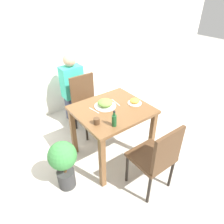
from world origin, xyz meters
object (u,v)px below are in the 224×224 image
object	(u,v)px
person_figure	(73,89)
drink_cup	(97,121)
sauce_bottle	(114,120)
chair_near	(157,156)
chair_far	(87,101)
potted_plant_left	(63,161)
side_plate	(135,101)
food_plate	(105,104)

from	to	relation	value
person_figure	drink_cup	bearing A→B (deg)	-105.02
drink_cup	sauce_bottle	bearing A→B (deg)	-47.02
chair_near	person_figure	world-z (taller)	person_figure
chair_far	sauce_bottle	world-z (taller)	sauce_bottle
drink_cup	potted_plant_left	size ratio (longest dim) A/B	0.11
chair_far	side_plate	xyz separation A→B (m)	(0.25, -0.81, 0.28)
potted_plant_left	chair_near	bearing A→B (deg)	-38.72
drink_cup	person_figure	distance (m)	1.33
chair_near	drink_cup	world-z (taller)	chair_near
food_plate	person_figure	xyz separation A→B (m)	(0.06, 1.03, -0.22)
side_plate	food_plate	bearing A→B (deg)	154.73
food_plate	person_figure	world-z (taller)	person_figure
drink_cup	side_plate	bearing A→B (deg)	7.21
chair_near	chair_far	xyz separation A→B (m)	(0.00, 1.47, 0.00)
food_plate	chair_far	bearing A→B (deg)	81.86
chair_far	side_plate	distance (m)	0.89
sauce_bottle	potted_plant_left	world-z (taller)	sauce_bottle
drink_cup	potted_plant_left	bearing A→B (deg)	172.75
person_figure	chair_near	bearing A→B (deg)	-89.05
drink_cup	potted_plant_left	distance (m)	0.58
chair_far	food_plate	xyz separation A→B (m)	(-0.09, -0.64, 0.29)
chair_far	sauce_bottle	bearing A→B (deg)	-103.33
drink_cup	sauce_bottle	distance (m)	0.20
chair_far	drink_cup	distance (m)	1.00
chair_near	potted_plant_left	size ratio (longest dim) A/B	1.39
food_plate	sauce_bottle	distance (m)	0.41
sauce_bottle	person_figure	distance (m)	1.45
person_figure	chair_far	bearing A→B (deg)	-84.77
chair_near	food_plate	distance (m)	0.88
drink_cup	chair_near	bearing A→B (deg)	-57.48
food_plate	side_plate	xyz separation A→B (m)	(0.34, -0.16, -0.01)
chair_near	person_figure	bearing A→B (deg)	-89.05
chair_far	person_figure	distance (m)	0.39
side_plate	sauce_bottle	world-z (taller)	sauce_bottle
side_plate	sauce_bottle	size ratio (longest dim) A/B	0.91
chair_far	person_figure	size ratio (longest dim) A/B	0.77
potted_plant_left	person_figure	bearing A→B (deg)	57.90
sauce_bottle	potted_plant_left	xyz separation A→B (m)	(-0.55, 0.20, -0.44)
chair_far	side_plate	bearing A→B (deg)	-72.55
chair_near	side_plate	bearing A→B (deg)	-111.26
chair_near	sauce_bottle	xyz separation A→B (m)	(-0.24, 0.44, 0.33)
chair_near	drink_cup	size ratio (longest dim) A/B	12.82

